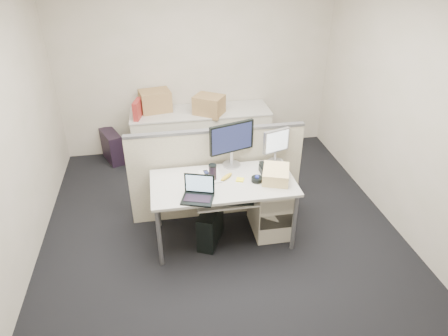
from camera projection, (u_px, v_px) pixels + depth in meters
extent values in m
cube|color=black|center=(223.00, 236.00, 4.52)|extent=(4.00, 4.50, 0.01)
cube|color=beige|center=(196.00, 63.00, 5.74)|extent=(4.00, 0.02, 2.70)
cube|color=beige|center=(303.00, 320.00, 1.93)|extent=(4.00, 0.02, 2.70)
cube|color=beige|center=(1.00, 144.00, 3.54)|extent=(0.02, 4.50, 2.70)
cube|color=beige|center=(413.00, 113.00, 4.13)|extent=(0.02, 4.50, 2.70)
cube|color=#BAB6AE|center=(223.00, 183.00, 4.16)|extent=(1.50, 0.75, 0.03)
cylinder|color=slate|center=(159.00, 238.00, 3.96)|extent=(0.04, 0.04, 0.70)
cylinder|color=slate|center=(157.00, 201.00, 4.51)|extent=(0.04, 0.04, 0.70)
cylinder|color=slate|center=(294.00, 223.00, 4.17)|extent=(0.04, 0.04, 0.70)
cylinder|color=slate|center=(277.00, 189.00, 4.72)|extent=(0.04, 0.04, 0.70)
cube|color=#BAB6AE|center=(226.00, 200.00, 4.05)|extent=(0.62, 0.32, 0.02)
cube|color=beige|center=(271.00, 205.00, 4.48)|extent=(0.40, 0.55, 0.65)
cube|color=beige|center=(217.00, 175.00, 4.62)|extent=(2.00, 0.06, 1.10)
cube|color=beige|center=(201.00, 134.00, 5.98)|extent=(2.00, 0.60, 0.72)
cube|color=black|center=(232.00, 145.00, 4.31)|extent=(0.55, 0.34, 0.51)
cube|color=#B7B7BC|center=(276.00, 146.00, 4.42)|extent=(0.35, 0.25, 0.39)
cube|color=black|center=(197.00, 190.00, 3.81)|extent=(0.35, 0.31, 0.22)
cylinder|color=black|center=(257.00, 179.00, 4.15)|extent=(0.15, 0.15, 0.05)
cube|color=black|center=(271.00, 170.00, 4.28)|extent=(0.23, 0.19, 0.07)
cube|color=silver|center=(210.00, 176.00, 4.23)|extent=(0.23, 0.29, 0.01)
cube|color=yellow|center=(240.00, 180.00, 4.17)|extent=(0.10, 0.10, 0.01)
cylinder|color=black|center=(213.00, 173.00, 4.14)|extent=(0.08, 0.08, 0.17)
ellipsoid|color=gold|center=(226.00, 177.00, 4.20)|extent=(0.17, 0.16, 0.04)
cube|color=black|center=(206.00, 173.00, 4.29)|extent=(0.07, 0.11, 0.01)
cube|color=#F3D092|center=(276.00, 174.00, 4.16)|extent=(0.36, 0.41, 0.13)
cube|color=black|center=(232.00, 200.00, 4.02)|extent=(0.46, 0.24, 0.02)
cube|color=black|center=(210.00, 226.00, 4.35)|extent=(0.35, 0.48, 0.42)
cube|color=black|center=(112.00, 146.00, 5.93)|extent=(0.36, 0.52, 0.45)
cube|color=#B7B7BC|center=(114.00, 148.00, 5.95)|extent=(0.27, 0.45, 0.39)
cube|color=#A27947|center=(155.00, 101.00, 5.72)|extent=(0.48, 0.39, 0.32)
cube|color=#A27947|center=(209.00, 105.00, 5.64)|extent=(0.50, 0.47, 0.28)
cube|color=maroon|center=(138.00, 110.00, 5.51)|extent=(0.14, 0.30, 0.27)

